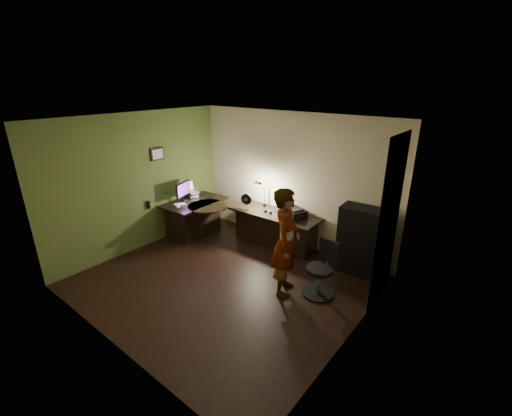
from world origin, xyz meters
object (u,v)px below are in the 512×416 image
Objects in this scene: desk_right at (273,229)px; person at (286,242)px; desk_left at (195,218)px; monitor at (183,195)px; office_chair at (319,269)px; cabinet at (363,241)px.

person is at bearing -48.89° from desk_right.
monitor is (-0.14, -0.18, 0.56)m from desk_left.
desk_right is 1.87m from office_chair.
office_chair is at bearing -7.99° from desk_left.
cabinet is 3.79m from monitor.
cabinet is (3.52, 0.74, 0.23)m from desk_left.
person is (-0.47, -0.26, 0.43)m from office_chair.
office_chair is (1.60, -0.96, 0.09)m from desk_right.
office_chair is at bearing -106.59° from cabinet.
desk_left is at bearing -173.25° from office_chair.
cabinet is 1.53m from person.
monitor reaches higher than desk_right.
cabinet reaches higher than office_chair.
office_chair is (-0.25, -1.06, -0.16)m from cabinet.
person is at bearing -14.13° from desk_left.
person is (2.93, -0.41, -0.06)m from monitor.
monitor is at bearing -130.40° from desk_left.
desk_right is 3.98× the size of monitor.
monitor is 2.96m from person.
cabinet is at bearing -51.82° from person.
desk_left is at bearing -160.49° from desk_right.
desk_left is 2.90m from person.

